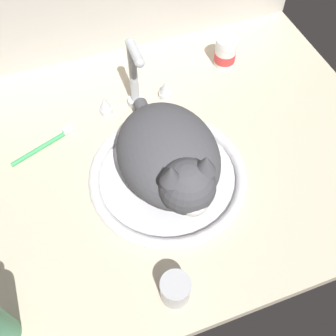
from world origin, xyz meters
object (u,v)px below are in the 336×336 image
object	(u,v)px
pill_bottle	(225,53)
metal_jar	(175,289)
sink_basin	(168,176)
toothbrush	(45,145)
faucet	(135,83)
cat	(171,160)

from	to	relation	value
pill_bottle	metal_jar	size ratio (longest dim) A/B	1.37
sink_basin	pill_bottle	size ratio (longest dim) A/B	4.23
sink_basin	toothbrush	distance (cm)	29.65
metal_jar	pill_bottle	bearing A→B (deg)	57.58
faucet	pill_bottle	bearing A→B (deg)	14.33
pill_bottle	toothbrush	bearing A→B (deg)	-166.87
cat	toothbrush	size ratio (longest dim) A/B	2.29
cat	pill_bottle	xyz separation A→B (cm)	(26.80, 31.54, -5.75)
toothbrush	pill_bottle	bearing A→B (deg)	13.13
pill_bottle	toothbrush	world-z (taller)	pill_bottle
cat	toothbrush	world-z (taller)	cat
faucet	pill_bottle	world-z (taller)	faucet
cat	toothbrush	distance (cm)	32.10
metal_jar	toothbrush	xyz separation A→B (cm)	(-16.36, 41.92, -2.35)
metal_jar	sink_basin	bearing A→B (deg)	73.10
faucet	metal_jar	bearing A→B (deg)	-98.88
pill_bottle	sink_basin	bearing A→B (deg)	-132.13
faucet	cat	distance (cm)	24.77
faucet	toothbrush	world-z (taller)	faucet
sink_basin	metal_jar	size ratio (longest dim) A/B	5.81
faucet	cat	world-z (taller)	cat
pill_bottle	metal_jar	bearing A→B (deg)	-122.42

